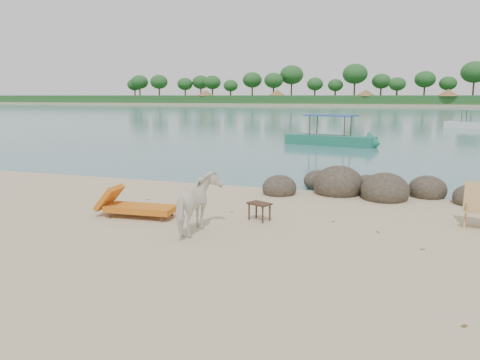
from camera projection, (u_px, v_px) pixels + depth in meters
The scene contains 11 objects.
water at pixel (384, 111), 93.33m from camera, with size 400.00×400.00×0.00m, color #35626B.
far_shore at pixel (392, 104), 167.84m from camera, with size 420.00×90.00×1.40m, color tan.
far_scenery at pixel (390, 95), 136.26m from camera, with size 420.00×18.00×9.50m.
boulders at pixel (364, 189), 14.23m from camera, with size 6.41×2.90×1.16m.
cow at pixel (198, 205), 10.20m from camera, with size 0.71×1.55×1.31m, color white.
side_table at pixel (259, 213), 11.29m from camera, with size 0.54×0.35×0.44m, color #342015, non-canonical shape.
lounge_chair at pixel (141, 206), 11.60m from camera, with size 2.16×0.75×0.65m, color orange, non-canonical shape.
deck_chair at pixel (479, 208), 10.62m from camera, with size 0.64×0.71×1.01m, color tan, non-canonical shape.
boat_near at pixel (330, 120), 29.05m from camera, with size 6.29×1.41×3.06m, color #1B6A52, non-canonical shape.
boat_mid at pixel (476, 112), 43.72m from camera, with size 6.01×1.35×2.93m, color silver, non-canonical shape.
dead_leaves at pixel (234, 223), 11.22m from camera, with size 7.91×5.50×0.00m.
Camera 1 is at (3.24, -8.53, 3.01)m, focal length 35.00 mm.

